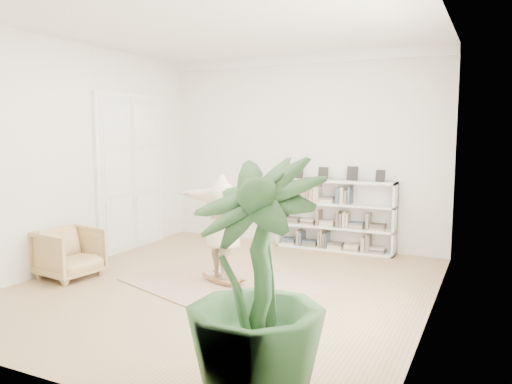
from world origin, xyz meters
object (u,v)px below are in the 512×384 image
houseplant (255,284)px  armchair (70,253)px  rocker_board (224,279)px  bookshelf (335,216)px  person (224,224)px

houseplant → armchair: bearing=154.3°
rocker_board → houseplant: (1.80, -2.67, 0.92)m
bookshelf → houseplant: 5.47m
armchair → person: size_ratio=0.44×
armchair → houseplant: bearing=-108.2°
person → houseplant: (1.80, -2.67, 0.12)m
rocker_board → armchair: bearing=-143.1°
armchair → rocker_board: 2.37m
bookshelf → armchair: (-3.04, -3.42, -0.27)m
armchair → rocker_board: size_ratio=1.47×
bookshelf → rocker_board: 2.87m
person → armchair: bearing=36.9°
armchair → houseplant: 4.52m
armchair → bookshelf: bearing=-34.1°
rocker_board → person: 0.81m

